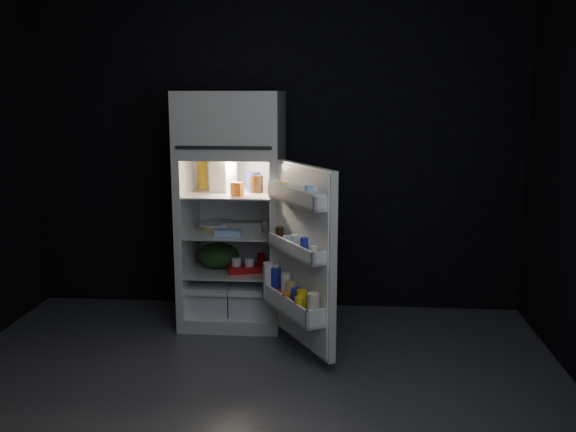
# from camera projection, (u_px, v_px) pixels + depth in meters

# --- Properties ---
(floor) EXTENTS (4.00, 3.40, 0.00)m
(floor) POSITION_uv_depth(u_px,v_px,m) (248.00, 397.00, 3.80)
(floor) COLOR #49494E
(floor) RESTS_ON ground
(wall_back) EXTENTS (4.00, 0.00, 2.70)m
(wall_back) POSITION_uv_depth(u_px,v_px,m) (276.00, 145.00, 5.20)
(wall_back) COLOR black
(wall_back) RESTS_ON ground
(wall_front) EXTENTS (4.00, 0.00, 2.70)m
(wall_front) POSITION_uv_depth(u_px,v_px,m) (160.00, 241.00, 1.87)
(wall_front) COLOR black
(wall_front) RESTS_ON ground
(refrigerator) EXTENTS (0.76, 0.71, 1.78)m
(refrigerator) POSITION_uv_depth(u_px,v_px,m) (233.00, 200.00, 4.93)
(refrigerator) COLOR silver
(refrigerator) RESTS_ON ground
(fridge_door) EXTENTS (0.53, 0.72, 1.22)m
(fridge_door) POSITION_uv_depth(u_px,v_px,m) (301.00, 260.00, 4.25)
(fridge_door) COLOR silver
(fridge_door) RESTS_ON ground
(milk_jug) EXTENTS (0.20, 0.20, 0.24)m
(milk_jug) POSITION_uv_depth(u_px,v_px,m) (223.00, 176.00, 4.87)
(milk_jug) COLOR white
(milk_jug) RESTS_ON refrigerator
(mayo_jar) EXTENTS (0.12, 0.12, 0.14)m
(mayo_jar) POSITION_uv_depth(u_px,v_px,m) (253.00, 181.00, 4.93)
(mayo_jar) COLOR #1C249B
(mayo_jar) RESTS_ON refrigerator
(jam_jar) EXTENTS (0.12, 0.12, 0.13)m
(jam_jar) POSITION_uv_depth(u_px,v_px,m) (256.00, 184.00, 4.84)
(jam_jar) COLOR black
(jam_jar) RESTS_ON refrigerator
(amber_bottle) EXTENTS (0.11, 0.11, 0.22)m
(amber_bottle) POSITION_uv_depth(u_px,v_px,m) (203.00, 175.00, 4.98)
(amber_bottle) COLOR #BE901E
(amber_bottle) RESTS_ON refrigerator
(small_carton) EXTENTS (0.10, 0.09, 0.10)m
(small_carton) POSITION_uv_depth(u_px,v_px,m) (237.00, 189.00, 4.68)
(small_carton) COLOR orange
(small_carton) RESTS_ON refrigerator
(egg_carton) EXTENTS (0.32, 0.14, 0.07)m
(egg_carton) POSITION_uv_depth(u_px,v_px,m) (242.00, 226.00, 4.91)
(egg_carton) COLOR gray
(egg_carton) RESTS_ON refrigerator
(pie) EXTENTS (0.37, 0.37, 0.04)m
(pie) POSITION_uv_depth(u_px,v_px,m) (219.00, 226.00, 4.99)
(pie) COLOR tan
(pie) RESTS_ON refrigerator
(flat_package) EXTENTS (0.20, 0.10, 0.04)m
(flat_package) POSITION_uv_depth(u_px,v_px,m) (228.00, 232.00, 4.77)
(flat_package) COLOR #8FB7DD
(flat_package) RESTS_ON refrigerator
(wrapped_pkg) EXTENTS (0.13, 0.12, 0.05)m
(wrapped_pkg) POSITION_uv_depth(u_px,v_px,m) (264.00, 223.00, 5.08)
(wrapped_pkg) COLOR beige
(wrapped_pkg) RESTS_ON refrigerator
(produce_bag) EXTENTS (0.40, 0.37, 0.20)m
(produce_bag) POSITION_uv_depth(u_px,v_px,m) (219.00, 256.00, 4.98)
(produce_bag) COLOR #193815
(produce_bag) RESTS_ON refrigerator
(yogurt_tray) EXTENTS (0.27, 0.20, 0.05)m
(yogurt_tray) POSITION_uv_depth(u_px,v_px,m) (244.00, 269.00, 4.87)
(yogurt_tray) COLOR #AF0F0F
(yogurt_tray) RESTS_ON refrigerator
(small_can_red) EXTENTS (0.08, 0.08, 0.09)m
(small_can_red) POSITION_uv_depth(u_px,v_px,m) (261.00, 259.00, 5.07)
(small_can_red) COLOR #AF0F0F
(small_can_red) RESTS_ON refrigerator
(small_can_silver) EXTENTS (0.08, 0.08, 0.09)m
(small_can_silver) POSITION_uv_depth(u_px,v_px,m) (271.00, 259.00, 5.07)
(small_can_silver) COLOR silver
(small_can_silver) RESTS_ON refrigerator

